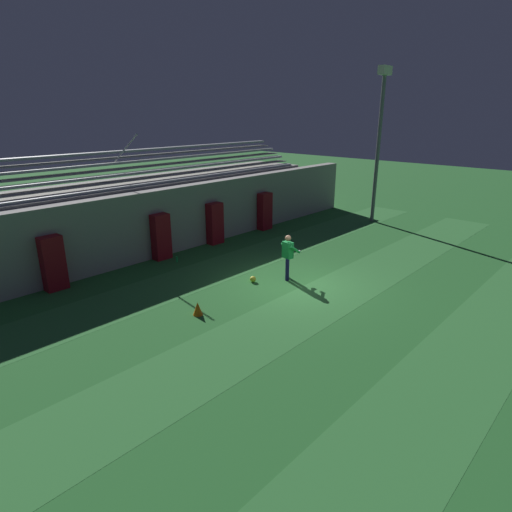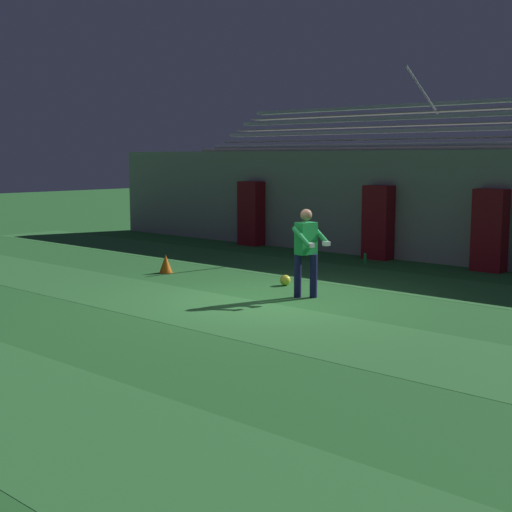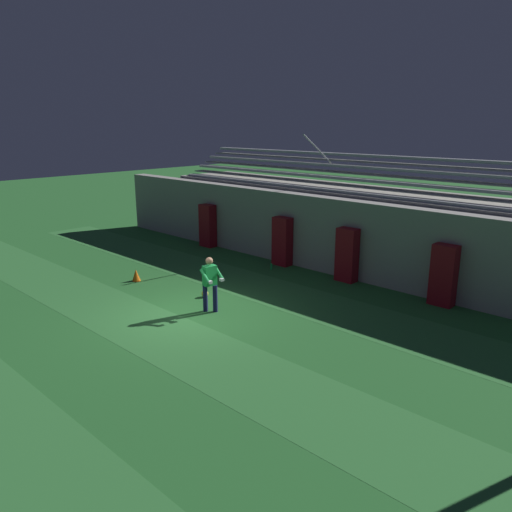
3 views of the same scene
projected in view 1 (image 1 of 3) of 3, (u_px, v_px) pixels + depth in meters
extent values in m
plane|color=#286B2D|center=(297.00, 285.00, 15.16)|extent=(80.00, 80.00, 0.00)
cube|color=#337A38|center=(478.00, 344.00, 11.31)|extent=(28.00, 2.33, 0.01)
cube|color=#337A38|center=(330.00, 296.00, 14.30)|extent=(28.00, 2.33, 0.01)
cube|color=#337A38|center=(232.00, 264.00, 17.28)|extent=(28.00, 2.33, 0.01)
cube|color=#999691|center=(181.00, 218.00, 18.88)|extent=(24.00, 0.60, 2.80)
cube|color=maroon|center=(161.00, 237.00, 17.62)|extent=(0.73, 0.44, 1.90)
cube|color=maroon|center=(215.00, 224.00, 19.71)|extent=(0.73, 0.44, 1.90)
cube|color=maroon|center=(53.00, 263.00, 14.54)|extent=(0.73, 0.44, 1.90)
cube|color=maroon|center=(265.00, 211.00, 22.14)|extent=(0.73, 0.44, 1.90)
cube|color=#999691|center=(155.00, 210.00, 20.14)|extent=(18.00, 3.20, 2.90)
cube|color=#A8AAB2|center=(169.00, 181.00, 18.86)|extent=(17.10, 0.36, 0.10)
cube|color=#999691|center=(172.00, 187.00, 18.81)|extent=(17.10, 0.60, 0.04)
cube|color=#A8AAB2|center=(158.00, 170.00, 19.18)|extent=(17.10, 0.36, 0.10)
cube|color=#999691|center=(162.00, 176.00, 19.13)|extent=(17.10, 0.60, 0.04)
cube|color=#A8AAB2|center=(149.00, 160.00, 19.50)|extent=(17.10, 0.36, 0.10)
cube|color=#999691|center=(152.00, 166.00, 19.45)|extent=(17.10, 0.60, 0.04)
cube|color=#A8AAB2|center=(139.00, 150.00, 19.82)|extent=(17.10, 0.36, 0.10)
cube|color=#999691|center=(142.00, 156.00, 19.77)|extent=(17.10, 0.60, 0.04)
cylinder|color=#A8AAB2|center=(126.00, 148.00, 17.87)|extent=(0.06, 1.93, 1.25)
cylinder|color=slate|center=(378.00, 152.00, 22.88)|extent=(0.20, 0.20, 7.61)
cube|color=#F2EDCC|center=(385.00, 70.00, 21.59)|extent=(0.90, 0.36, 0.44)
cylinder|color=#19194C|center=(287.00, 267.00, 15.77)|extent=(0.16, 0.16, 0.82)
cylinder|color=#19194C|center=(287.00, 270.00, 15.49)|extent=(0.16, 0.16, 0.82)
cube|color=green|center=(288.00, 250.00, 15.40)|extent=(0.30, 0.42, 0.60)
sphere|color=#A37556|center=(288.00, 238.00, 15.26)|extent=(0.22, 0.22, 0.22)
cylinder|color=green|center=(286.00, 246.00, 15.64)|extent=(0.49, 0.17, 0.37)
cylinder|color=green|center=(295.00, 249.00, 15.28)|extent=(0.49, 0.17, 0.37)
cube|color=silver|center=(291.00, 249.00, 15.77)|extent=(0.13, 0.13, 0.08)
cube|color=silver|center=(298.00, 252.00, 15.47)|extent=(0.13, 0.13, 0.08)
sphere|color=yellow|center=(253.00, 279.00, 15.43)|extent=(0.22, 0.22, 0.22)
cone|color=orange|center=(198.00, 309.00, 12.89)|extent=(0.30, 0.30, 0.42)
cylinder|color=green|center=(177.00, 259.00, 17.48)|extent=(0.07, 0.07, 0.24)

